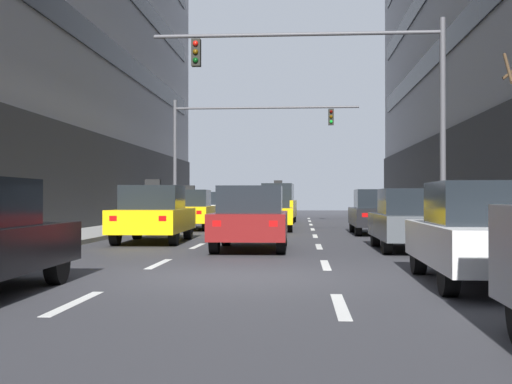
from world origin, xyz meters
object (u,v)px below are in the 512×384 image
Objects in this scene: taxi_driving_1 at (190,210)px; traffic_signal_1 at (232,136)px; car_parked_1 at (483,234)px; car_parked_2 at (411,220)px; pedestrian_0 at (429,202)px; car_driving_0 at (217,208)px; car_driving_6 at (251,218)px; taxi_driving_2 at (154,214)px; car_parked_3 at (377,212)px; taxi_driving_5 at (278,203)px; pedestrian_1 at (420,207)px; traffic_signal_0 at (354,86)px.

taxi_driving_1 is 0.47× the size of traffic_signal_1.
car_parked_2 is at bearing 89.99° from car_parked_1.
pedestrian_0 is at bearing -31.13° from traffic_signal_1.
car_parked_2 is at bearing -68.06° from car_driving_0.
car_parked_2 is (7.54, -10.54, -0.05)m from taxi_driving_1.
car_driving_6 is at bearing -72.09° from taxi_driving_1.
taxi_driving_2 reaches higher than car_parked_3.
taxi_driving_5 is 2.97× the size of pedestrian_1.
taxi_driving_2 is at bearing 128.22° from car_parked_1.
pedestrian_0 reaches higher than car_parked_3.
car_driving_0 is 1.04× the size of car_parked_1.
car_driving_0 reaches higher than car_parked_3.
car_driving_0 is 7.81m from taxi_driving_1.
car_parked_1 is (7.27, -9.23, -0.06)m from taxi_driving_2.
taxi_driving_1 is at bearing 130.24° from traffic_signal_0.
car_parked_2 is (7.27, -2.55, -0.07)m from taxi_driving_2.
pedestrian_0 is (6.76, -6.60, 0.10)m from taxi_driving_5.
car_parked_2 is 2.83× the size of pedestrian_1.
traffic_signal_0 is (-1.20, 9.73, 3.98)m from car_parked_1.
taxi_driving_5 reaches higher than car_parked_1.
taxi_driving_2 is at bearing -145.49° from car_parked_3.
car_parked_3 reaches higher than pedestrian_1.
taxi_driving_2 is at bearing -88.08° from taxi_driving_1.
car_driving_6 is 1.00× the size of car_parked_3.
taxi_driving_1 is 12.96m from car_parked_2.
car_driving_6 is 7.80m from car_parked_1.
traffic_signal_0 is at bearing -114.11° from pedestrian_0.
car_driving_6 is 1.03× the size of car_parked_1.
traffic_signal_0 is at bearing -104.90° from car_parked_3.
pedestrian_1 is at bearing -44.61° from car_driving_0.
car_driving_6 reaches higher than car_parked_1.
traffic_signal_1 is (-2.41, -1.05, 3.58)m from taxi_driving_5.
pedestrian_0 reaches higher than taxi_driving_1.
traffic_signal_0 reaches higher than car_parked_1.
car_driving_0 is at bearing 146.86° from pedestrian_0.
car_driving_0 is 19.78m from car_parked_2.
taxi_driving_5 is 2.55× the size of pedestrian_0.
traffic_signal_1 is at bearing 135.89° from pedestrian_1.
traffic_signal_0 is at bearing 46.74° from car_driving_6.
car_parked_3 is 0.50× the size of traffic_signal_0.
taxi_driving_1 is at bearing -114.00° from taxi_driving_5.
traffic_signal_1 is (0.91, -1.05, 3.82)m from car_driving_0.
taxi_driving_5 reaches higher than car_parked_2.
traffic_signal_1 reaches higher than car_parked_3.
taxi_driving_5 is at bearing 23.60° from traffic_signal_1.
car_driving_0 is 16.97m from traffic_signal_0.
taxi_driving_1 is at bearing 158.37° from car_parked_3.
taxi_driving_1 is 18.80m from car_parked_1.
pedestrian_1 is (5.98, 9.27, 0.18)m from car_driving_6.
car_parked_2 is at bearing -68.54° from traffic_signal_0.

